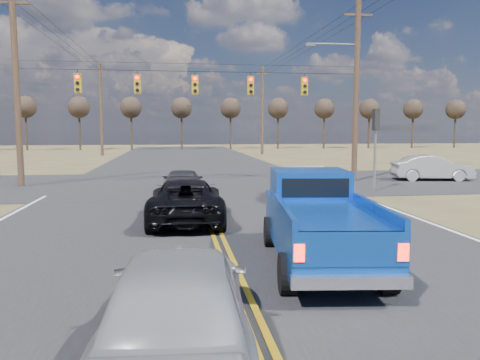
{
  "coord_description": "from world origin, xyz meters",
  "views": [
    {
      "loc": [
        -1.17,
        -7.35,
        2.99
      ],
      "look_at": [
        0.72,
        6.01,
        1.5
      ],
      "focal_mm": 35.0,
      "sensor_mm": 36.0,
      "label": 1
    }
  ],
  "objects": [
    {
      "name": "ground",
      "position": [
        0.0,
        0.0,
        0.0
      ],
      "size": [
        160.0,
        160.0,
        0.0
      ],
      "primitive_type": "plane",
      "color": "brown",
      "rests_on": "ground"
    },
    {
      "name": "road_main",
      "position": [
        0.0,
        10.0,
        0.0
      ],
      "size": [
        14.0,
        120.0,
        0.02
      ],
      "primitive_type": "cube",
      "color": "#28282B",
      "rests_on": "ground"
    },
    {
      "name": "road_cross",
      "position": [
        0.0,
        18.0,
        0.0
      ],
      "size": [
        120.0,
        12.0,
        0.02
      ],
      "primitive_type": "cube",
      "color": "#28282B",
      "rests_on": "ground"
    },
    {
      "name": "signal_gantry",
      "position": [
        0.5,
        17.79,
        5.06
      ],
      "size": [
        19.6,
        4.83,
        10.0
      ],
      "color": "#473323",
      "rests_on": "ground"
    },
    {
      "name": "utility_poles",
      "position": [
        0.0,
        17.0,
        5.23
      ],
      "size": [
        19.6,
        58.32,
        10.0
      ],
      "color": "#473323",
      "rests_on": "ground"
    },
    {
      "name": "treeline",
      "position": [
        0.0,
        26.96,
        5.7
      ],
      "size": [
        87.0,
        117.8,
        7.4
      ],
      "color": "#33261C",
      "rests_on": "ground"
    },
    {
      "name": "pickup_truck",
      "position": [
        1.96,
        2.43,
        0.97
      ],
      "size": [
        2.6,
        5.49,
        1.99
      ],
      "rotation": [
        0.0,
        0.0,
        -0.12
      ],
      "color": "black",
      "rests_on": "ground"
    },
    {
      "name": "silver_suv",
      "position": [
        -1.14,
        -1.47,
        0.78
      ],
      "size": [
        2.13,
        4.67,
        1.55
      ],
      "primitive_type": "imported",
      "rotation": [
        0.0,
        0.0,
        3.08
      ],
      "color": "#A5A8AD",
      "rests_on": "ground"
    },
    {
      "name": "black_suv",
      "position": [
        -0.8,
        7.59,
        0.69
      ],
      "size": [
        2.46,
        5.05,
        1.38
      ],
      "primitive_type": "imported",
      "rotation": [
        0.0,
        0.0,
        3.11
      ],
      "color": "black",
      "rests_on": "ground"
    },
    {
      "name": "white_car_queue",
      "position": [
        4.05,
        11.28,
        0.73
      ],
      "size": [
        1.63,
        4.48,
        1.47
      ],
      "primitive_type": "imported",
      "rotation": [
        0.0,
        0.0,
        3.12
      ],
      "color": "white",
      "rests_on": "ground"
    },
    {
      "name": "dgrey_car_queue",
      "position": [
        -0.8,
        12.82,
        0.61
      ],
      "size": [
        1.96,
        4.29,
        1.22
      ],
      "primitive_type": "imported",
      "rotation": [
        0.0,
        0.0,
        3.08
      ],
      "color": "#2D2C31",
      "rests_on": "ground"
    },
    {
      "name": "cross_car_east_near",
      "position": [
        13.55,
        17.65,
        0.73
      ],
      "size": [
        2.27,
        4.62,
        1.46
      ],
      "primitive_type": "imported",
      "rotation": [
        0.0,
        0.0,
        1.4
      ],
      "color": "#9A9CA2",
      "rests_on": "ground"
    }
  ]
}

